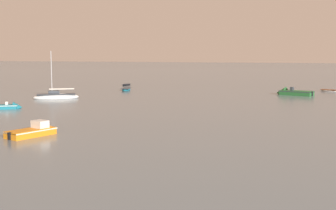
% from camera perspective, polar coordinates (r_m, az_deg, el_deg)
% --- Properties ---
extents(rowboat_moored_0, '(2.84, 4.45, 0.67)m').
position_cam_1_polar(rowboat_moored_0, '(83.69, -5.40, 1.99)').
color(rowboat_moored_0, '#197084').
rests_on(rowboat_moored_0, ground).
extents(motorboat_moored_1, '(4.17, 3.53, 1.41)m').
position_cam_1_polar(motorboat_moored_1, '(58.06, -19.92, -0.28)').
color(motorboat_moored_1, '#197084').
rests_on(motorboat_moored_1, ground).
extents(rowboat_moored_1, '(3.60, 2.55, 0.54)m').
position_cam_1_polar(rowboat_moored_1, '(85.91, 20.06, 1.73)').
color(rowboat_moored_1, white).
rests_on(rowboat_moored_1, ground).
extents(motorboat_moored_4, '(2.51, 4.90, 1.78)m').
position_cam_1_polar(motorboat_moored_4, '(38.20, -16.36, -3.32)').
color(motorboat_moored_4, orange).
rests_on(motorboat_moored_4, ground).
extents(motorboat_moored_6, '(6.48, 3.55, 2.11)m').
position_cam_1_polar(motorboat_moored_6, '(76.60, 15.56, 1.47)').
color(motorboat_moored_6, '#23602D').
rests_on(motorboat_moored_6, ground).
extents(sailboat_moored_0, '(6.48, 5.99, 7.57)m').
position_cam_1_polar(sailboat_moored_0, '(69.53, -14.19, 1.06)').
color(sailboat_moored_0, white).
rests_on(sailboat_moored_0, ground).
extents(rowboat_moored_5, '(1.22, 3.17, 0.49)m').
position_cam_1_polar(rowboat_moored_5, '(98.01, -5.37, 2.60)').
color(rowboat_moored_5, black).
rests_on(rowboat_moored_5, ground).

